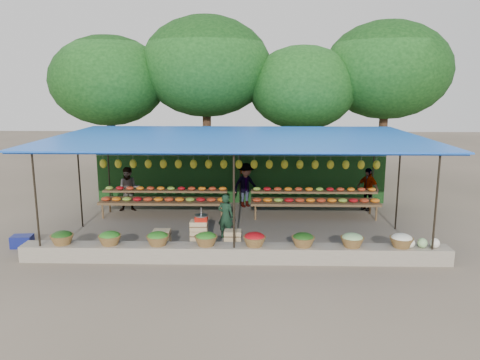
{
  "coord_description": "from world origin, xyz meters",
  "views": [
    {
      "loc": [
        0.42,
        -13.75,
        4.31
      ],
      "look_at": [
        0.07,
        0.2,
        1.46
      ],
      "focal_mm": 35.0,
      "sensor_mm": 36.0,
      "label": 1
    }
  ],
  "objects_px": {
    "weighing_scale": "(201,218)",
    "blue_crate_front": "(60,246)",
    "crate_counter": "(198,237)",
    "blue_crate_back": "(22,241)",
    "vendor_seated": "(226,216)"
  },
  "relations": [
    {
      "from": "crate_counter",
      "to": "blue_crate_back",
      "type": "distance_m",
      "value": 4.77
    },
    {
      "from": "weighing_scale",
      "to": "blue_crate_front",
      "type": "bearing_deg",
      "value": -174.89
    },
    {
      "from": "blue_crate_front",
      "to": "blue_crate_back",
      "type": "height_order",
      "value": "blue_crate_back"
    },
    {
      "from": "blue_crate_front",
      "to": "crate_counter",
      "type": "bearing_deg",
      "value": 5.35
    },
    {
      "from": "blue_crate_front",
      "to": "blue_crate_back",
      "type": "relative_size",
      "value": 0.9
    },
    {
      "from": "crate_counter",
      "to": "blue_crate_front",
      "type": "height_order",
      "value": "crate_counter"
    },
    {
      "from": "weighing_scale",
      "to": "blue_crate_back",
      "type": "distance_m",
      "value": 4.92
    },
    {
      "from": "crate_counter",
      "to": "vendor_seated",
      "type": "relative_size",
      "value": 1.81
    },
    {
      "from": "weighing_scale",
      "to": "blue_crate_front",
      "type": "relative_size",
      "value": 0.77
    },
    {
      "from": "weighing_scale",
      "to": "blue_crate_back",
      "type": "xyz_separation_m",
      "value": [
        -4.87,
        0.0,
        -0.7
      ]
    },
    {
      "from": "vendor_seated",
      "to": "blue_crate_front",
      "type": "xyz_separation_m",
      "value": [
        -4.29,
        -1.21,
        -0.5
      ]
    },
    {
      "from": "crate_counter",
      "to": "blue_crate_front",
      "type": "xyz_separation_m",
      "value": [
        -3.6,
        -0.33,
        -0.17
      ]
    },
    {
      "from": "blue_crate_back",
      "to": "crate_counter",
      "type": "bearing_deg",
      "value": -5.81
    },
    {
      "from": "weighing_scale",
      "to": "vendor_seated",
      "type": "distance_m",
      "value": 1.08
    },
    {
      "from": "crate_counter",
      "to": "weighing_scale",
      "type": "height_order",
      "value": "weighing_scale"
    }
  ]
}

